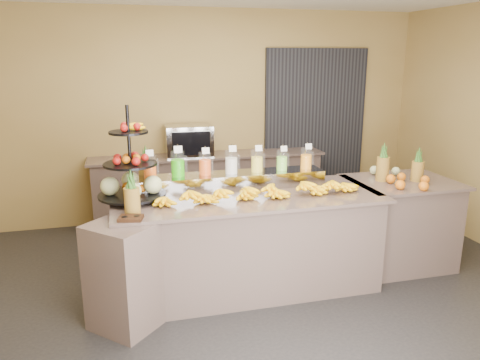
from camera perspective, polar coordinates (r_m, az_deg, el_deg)
name	(u,v)px	position (r m, az deg, el deg)	size (l,w,h in m)	color
ground	(256,301)	(4.46, 2.02, -14.47)	(6.00, 6.00, 0.00)	black
room_envelope	(254,89)	(4.71, 1.66, 11.08)	(6.04, 5.02, 2.82)	olive
buffet_counter	(237,244)	(4.45, -0.32, -7.84)	(2.75, 1.25, 0.93)	gray
right_counter	(399,222)	(5.29, 18.77, -4.93)	(1.08, 0.88, 0.93)	gray
back_ledge	(209,188)	(6.32, -3.80, -0.99)	(3.10, 0.55, 0.93)	gray
pitcher_tray	(231,181)	(4.58, -1.05, -0.07)	(1.85, 0.30, 0.15)	gray
juice_pitcher_orange_a	(150,168)	(4.43, -10.93, 1.44)	(0.12, 0.12, 0.29)	silver
juice_pitcher_green	(178,166)	(4.45, -7.59, 1.75)	(0.13, 0.14, 0.32)	silver
juice_pitcher_orange_b	(205,165)	(4.49, -4.29, 1.83)	(0.12, 0.12, 0.29)	silver
juice_pitcher_milk	(231,163)	(4.54, -1.06, 2.06)	(0.12, 0.13, 0.30)	silver
juice_pitcher_lemon	(257,162)	(4.61, 2.08, 2.20)	(0.12, 0.12, 0.29)	silver
juice_pitcher_lime	(282,161)	(4.69, 5.13, 2.28)	(0.11, 0.11, 0.26)	silver
juice_pitcher_orange_c	(306,160)	(4.78, 8.07, 2.48)	(0.11, 0.12, 0.28)	silver
banana_heap	(260,189)	(4.29, 2.49, -1.11)	(1.94, 0.18, 0.16)	#FFB60C
fruit_stand	(136,176)	(4.28, -12.61, 0.47)	(0.69, 0.69, 0.85)	black
condiment_caddy	(131,218)	(3.81, -13.17, -4.54)	(0.19, 0.14, 0.03)	black
pineapple_left_a	(132,197)	(3.92, -13.04, -2.08)	(0.13, 0.13, 0.38)	brown
pineapple_left_b	(146,172)	(4.62, -11.34, 0.95)	(0.15, 0.15, 0.44)	brown
right_fruit_pile	(404,176)	(5.03, 19.33, 0.48)	(0.47, 0.45, 0.25)	brown
oven_warmer	(189,140)	(6.13, -6.28, 4.81)	(0.60, 0.42, 0.40)	gray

